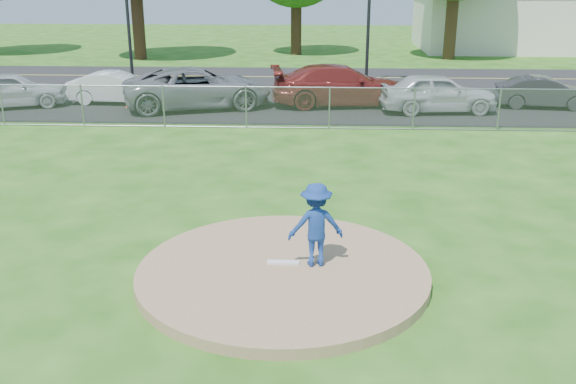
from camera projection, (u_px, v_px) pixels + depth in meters
The scene contains 16 objects.
ground at pixel (300, 142), 21.35m from camera, with size 120.00×120.00×0.00m, color #225512.
pitchers_mound at pixel (283, 273), 11.87m from camera, with size 5.40×5.40×0.20m, color #977553.
pitching_rubber at pixel (283, 262), 12.02m from camera, with size 0.60×0.15×0.04m, color white.
chain_link_fence at pixel (301, 108), 23.00m from camera, with size 40.00×0.06×1.50m, color gray.
parking_lot at pixel (304, 104), 27.49m from camera, with size 50.00×8.00×0.01m, color black.
street at pixel (308, 77), 34.57m from camera, with size 60.00×7.00×0.01m, color black.
commercial_building at pixel (533, 19), 46.36m from camera, with size 16.40×9.40×4.30m.
traffic_signal_left at pixel (132, 14), 31.99m from camera, with size 1.28×0.20×5.60m.
pitcher at pixel (316, 225), 11.74m from camera, with size 1.03×0.59×1.59m, color navy.
traffic_cone at pixel (130, 99), 26.77m from camera, with size 0.36×0.36×0.71m, color #FF580D.
parked_car_silver at pixel (11, 90), 26.59m from camera, with size 1.75×4.34×1.48m, color silver.
parked_car_white at pixel (117, 88), 27.47m from camera, with size 1.41×4.06×1.34m, color silver.
parked_car_gray at pixel (198, 88), 26.45m from camera, with size 2.78×6.03×1.68m, color slate.
parked_car_darkred at pixel (341, 85), 26.97m from camera, with size 2.38×5.85×1.70m, color maroon.
parked_car_pearl at pixel (438, 93), 25.67m from camera, with size 1.85×4.60×1.57m, color silver.
parked_car_charcoal at pixel (544, 92), 26.57m from camera, with size 1.36×3.89×1.28m, color #2A2A2D.
Camera 1 is at (0.62, -10.72, 5.38)m, focal length 40.00 mm.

